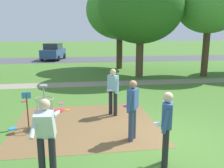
{
  "coord_description": "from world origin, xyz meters",
  "views": [
    {
      "loc": [
        -2.36,
        -5.84,
        2.95
      ],
      "look_at": [
        -1.09,
        3.02,
        1.0
      ],
      "focal_mm": 37.67,
      "sensor_mm": 36.0,
      "label": 1
    }
  ],
  "objects_px": {
    "frisbee_far_left": "(61,103)",
    "tree_near_right": "(120,11)",
    "player_throwing": "(46,135)",
    "frisbee_far_right": "(24,101)",
    "player_waiting_left": "(166,125)",
    "player_foreground_watching": "(113,89)",
    "tree_mid_center": "(209,6)",
    "frisbee_by_tee": "(68,110)",
    "disc_golf_basket": "(43,105)",
    "player_waiting_right": "(132,107)",
    "frisbee_near_basket": "(13,129)",
    "parked_car_leftmost": "(53,51)",
    "tree_mid_left": "(141,7)"
  },
  "relations": [
    {
      "from": "tree_near_right",
      "to": "tree_mid_center",
      "type": "xyz_separation_m",
      "value": [
        5.23,
        -4.35,
        -0.01
      ]
    },
    {
      "from": "frisbee_far_left",
      "to": "parked_car_leftmost",
      "type": "height_order",
      "value": "parked_car_leftmost"
    },
    {
      "from": "disc_golf_basket",
      "to": "player_throwing",
      "type": "relative_size",
      "value": 0.81
    },
    {
      "from": "frisbee_far_right",
      "to": "parked_car_leftmost",
      "type": "xyz_separation_m",
      "value": [
        -0.33,
        16.62,
        0.91
      ]
    },
    {
      "from": "frisbee_by_tee",
      "to": "player_foreground_watching",
      "type": "bearing_deg",
      "value": -24.95
    },
    {
      "from": "player_waiting_left",
      "to": "frisbee_by_tee",
      "type": "bearing_deg",
      "value": 119.16
    },
    {
      "from": "frisbee_far_left",
      "to": "tree_near_right",
      "type": "relative_size",
      "value": 0.03
    },
    {
      "from": "player_foreground_watching",
      "to": "frisbee_by_tee",
      "type": "distance_m",
      "value": 2.08
    },
    {
      "from": "player_throwing",
      "to": "player_waiting_left",
      "type": "xyz_separation_m",
      "value": [
        2.56,
        0.2,
        -0.02
      ]
    },
    {
      "from": "player_waiting_right",
      "to": "frisbee_far_right",
      "type": "distance_m",
      "value": 5.88
    },
    {
      "from": "tree_mid_center",
      "to": "frisbee_far_left",
      "type": "bearing_deg",
      "value": -150.77
    },
    {
      "from": "disc_golf_basket",
      "to": "parked_car_leftmost",
      "type": "xyz_separation_m",
      "value": [
        -1.6,
        19.7,
        0.17
      ]
    },
    {
      "from": "player_throwing",
      "to": "tree_mid_center",
      "type": "distance_m",
      "value": 14.62
    },
    {
      "from": "frisbee_far_left",
      "to": "tree_mid_left",
      "type": "height_order",
      "value": "tree_mid_left"
    },
    {
      "from": "player_waiting_right",
      "to": "frisbee_far_left",
      "type": "xyz_separation_m",
      "value": [
        -2.23,
        3.81,
        -0.96
      ]
    },
    {
      "from": "disc_golf_basket",
      "to": "player_foreground_watching",
      "type": "bearing_deg",
      "value": 19.52
    },
    {
      "from": "player_foreground_watching",
      "to": "frisbee_by_tee",
      "type": "xyz_separation_m",
      "value": [
        -1.68,
        0.78,
        -0.96
      ]
    },
    {
      "from": "frisbee_near_basket",
      "to": "tree_mid_left",
      "type": "relative_size",
      "value": 0.04
    },
    {
      "from": "player_foreground_watching",
      "to": "player_waiting_right",
      "type": "height_order",
      "value": "same"
    },
    {
      "from": "player_waiting_left",
      "to": "player_foreground_watching",
      "type": "bearing_deg",
      "value": 101.26
    },
    {
      "from": "player_waiting_right",
      "to": "tree_near_right",
      "type": "relative_size",
      "value": 0.24
    },
    {
      "from": "player_throwing",
      "to": "frisbee_far_left",
      "type": "xyz_separation_m",
      "value": [
        -0.12,
        5.37,
        -0.98
      ]
    },
    {
      "from": "player_waiting_right",
      "to": "parked_car_leftmost",
      "type": "xyz_separation_m",
      "value": [
        -4.18,
        20.96,
        -0.05
      ]
    },
    {
      "from": "tree_mid_left",
      "to": "tree_mid_center",
      "type": "distance_m",
      "value": 4.55
    },
    {
      "from": "player_waiting_left",
      "to": "player_waiting_right",
      "type": "height_order",
      "value": "same"
    },
    {
      "from": "tree_mid_center",
      "to": "parked_car_leftmost",
      "type": "distance_m",
      "value": 16.88
    },
    {
      "from": "tree_near_right",
      "to": "tree_mid_left",
      "type": "relative_size",
      "value": 1.01
    },
    {
      "from": "frisbee_far_right",
      "to": "frisbee_near_basket",
      "type": "bearing_deg",
      "value": -84.39
    },
    {
      "from": "frisbee_far_left",
      "to": "frisbee_far_right",
      "type": "distance_m",
      "value": 1.71
    },
    {
      "from": "disc_golf_basket",
      "to": "frisbee_far_right",
      "type": "bearing_deg",
      "value": 112.36
    },
    {
      "from": "frisbee_far_right",
      "to": "parked_car_leftmost",
      "type": "distance_m",
      "value": 16.65
    },
    {
      "from": "frisbee_far_left",
      "to": "tree_mid_center",
      "type": "height_order",
      "value": "tree_mid_center"
    },
    {
      "from": "tree_near_right",
      "to": "tree_mid_center",
      "type": "height_order",
      "value": "tree_near_right"
    },
    {
      "from": "tree_mid_left",
      "to": "parked_car_leftmost",
      "type": "xyz_separation_m",
      "value": [
        -6.84,
        11.52,
        -3.66
      ]
    },
    {
      "from": "disc_golf_basket",
      "to": "player_throwing",
      "type": "xyz_separation_m",
      "value": [
        0.47,
        -2.82,
        0.23
      ]
    },
    {
      "from": "player_waiting_left",
      "to": "frisbee_far_left",
      "type": "distance_m",
      "value": 5.91
    },
    {
      "from": "tree_mid_left",
      "to": "tree_mid_center",
      "type": "relative_size",
      "value": 1.06
    },
    {
      "from": "frisbee_by_tee",
      "to": "parked_car_leftmost",
      "type": "height_order",
      "value": "parked_car_leftmost"
    },
    {
      "from": "frisbee_far_right",
      "to": "parked_car_leftmost",
      "type": "bearing_deg",
      "value": 91.14
    },
    {
      "from": "tree_mid_left",
      "to": "frisbee_near_basket",
      "type": "bearing_deg",
      "value": -127.21
    },
    {
      "from": "frisbee_by_tee",
      "to": "parked_car_leftmost",
      "type": "relative_size",
      "value": 0.05
    },
    {
      "from": "player_throwing",
      "to": "frisbee_far_right",
      "type": "height_order",
      "value": "player_throwing"
    },
    {
      "from": "frisbee_by_tee",
      "to": "tree_near_right",
      "type": "xyz_separation_m",
      "value": [
        3.89,
        10.56,
        4.69
      ]
    },
    {
      "from": "player_waiting_right",
      "to": "tree_mid_center",
      "type": "bearing_deg",
      "value": 51.6
    },
    {
      "from": "player_waiting_left",
      "to": "tree_near_right",
      "type": "xyz_separation_m",
      "value": [
        1.52,
        14.8,
        3.74
      ]
    },
    {
      "from": "frisbee_far_left",
      "to": "parked_car_leftmost",
      "type": "bearing_deg",
      "value": 96.5
    },
    {
      "from": "disc_golf_basket",
      "to": "player_waiting_left",
      "type": "height_order",
      "value": "player_waiting_left"
    },
    {
      "from": "frisbee_by_tee",
      "to": "tree_mid_left",
      "type": "distance_m",
      "value": 9.22
    },
    {
      "from": "disc_golf_basket",
      "to": "tree_near_right",
      "type": "distance_m",
      "value": 13.58
    },
    {
      "from": "player_foreground_watching",
      "to": "tree_near_right",
      "type": "relative_size",
      "value": 0.24
    }
  ]
}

